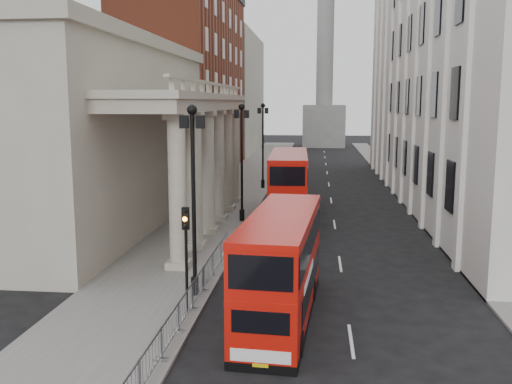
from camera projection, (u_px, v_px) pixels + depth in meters
name	position (u px, v px, depth m)	size (l,w,h in m)	color
ground	(189.00, 334.00, 21.25)	(260.00, 260.00, 0.00)	black
sidewalk_west	(230.00, 198.00, 51.02)	(6.00, 140.00, 0.12)	slate
sidewalk_east	(418.00, 201.00, 49.30)	(3.00, 140.00, 0.12)	slate
kerb	(263.00, 198.00, 50.71)	(0.20, 140.00, 0.14)	slate
portico_building	(95.00, 140.00, 39.09)	(9.00, 28.00, 12.00)	gray
brick_building	(190.00, 81.00, 67.77)	(9.00, 32.00, 22.00)	maroon
west_building_far	(230.00, 94.00, 99.36)	(9.00, 30.00, 20.00)	gray
east_building	(450.00, 56.00, 49.07)	(8.00, 55.00, 25.00)	beige
monument_column	(325.00, 63.00, 108.50)	(8.00, 8.00, 54.20)	#60605E
lamp_post_south	(193.00, 188.00, 24.47)	(1.05, 0.44, 8.32)	black
lamp_post_mid	(242.00, 154.00, 40.19)	(1.05, 0.44, 8.32)	black
lamp_post_north	(263.00, 140.00, 55.91)	(1.05, 0.44, 8.32)	black
traffic_light	(186.00, 240.00, 22.76)	(0.28, 0.33, 4.30)	black
crowd_barriers	(192.00, 296.00, 23.37)	(0.50, 18.75, 1.10)	gray
bus_near	(281.00, 264.00, 22.48)	(3.06, 9.96, 4.24)	red
bus_far	(289.00, 183.00, 42.74)	(3.02, 11.19, 4.80)	#B61008
pedestrian_a	(198.00, 218.00, 37.43)	(0.64, 0.42, 1.76)	black
pedestrian_b	(184.00, 218.00, 37.23)	(0.91, 0.71, 1.87)	black
pedestrian_c	(199.00, 211.00, 39.77)	(0.90, 0.58, 1.84)	black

